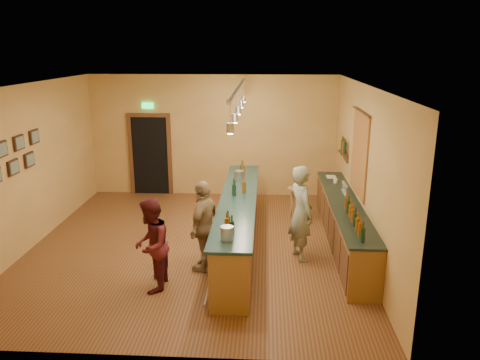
# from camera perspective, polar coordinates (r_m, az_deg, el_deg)

# --- Properties ---
(floor) EXTENTS (7.00, 7.00, 0.00)m
(floor) POSITION_cam_1_polar(r_m,az_deg,el_deg) (9.57, -5.48, -8.02)
(floor) COLOR brown
(floor) RESTS_ON ground
(ceiling) EXTENTS (6.50, 7.00, 0.02)m
(ceiling) POSITION_cam_1_polar(r_m,az_deg,el_deg) (8.78, -6.04, 11.44)
(ceiling) COLOR silver
(ceiling) RESTS_ON wall_back
(wall_back) EXTENTS (6.50, 0.02, 3.20)m
(wall_back) POSITION_cam_1_polar(r_m,az_deg,el_deg) (12.43, -3.31, 5.35)
(wall_back) COLOR #B68744
(wall_back) RESTS_ON floor
(wall_front) EXTENTS (6.50, 0.02, 3.20)m
(wall_front) POSITION_cam_1_polar(r_m,az_deg,el_deg) (5.79, -11.02, -7.47)
(wall_front) COLOR #B68744
(wall_front) RESTS_ON floor
(wall_left) EXTENTS (0.02, 7.00, 3.20)m
(wall_left) POSITION_cam_1_polar(r_m,az_deg,el_deg) (10.07, -24.36, 1.44)
(wall_left) COLOR #B68744
(wall_left) RESTS_ON floor
(wall_right) EXTENTS (0.02, 7.00, 3.20)m
(wall_right) POSITION_cam_1_polar(r_m,az_deg,el_deg) (9.13, 14.84, 0.97)
(wall_right) COLOR #B68744
(wall_right) RESTS_ON floor
(doorway) EXTENTS (1.15, 0.09, 2.48)m
(doorway) POSITION_cam_1_polar(r_m,az_deg,el_deg) (12.80, -10.88, 3.24)
(doorway) COLOR black
(doorway) RESTS_ON wall_back
(tapestry) EXTENTS (0.03, 1.40, 1.60)m
(tapestry) POSITION_cam_1_polar(r_m,az_deg,el_deg) (9.45, 14.36, 3.06)
(tapestry) COLOR maroon
(tapestry) RESTS_ON wall_right
(bottle_shelf) EXTENTS (0.17, 0.55, 0.54)m
(bottle_shelf) POSITION_cam_1_polar(r_m,az_deg,el_deg) (10.92, 12.53, 3.88)
(bottle_shelf) COLOR #492816
(bottle_shelf) RESTS_ON wall_right
(picture_grid) EXTENTS (0.06, 2.20, 0.70)m
(picture_grid) POSITION_cam_1_polar(r_m,az_deg,el_deg) (9.33, -26.44, 2.36)
(picture_grid) COLOR #382111
(picture_grid) RESTS_ON wall_left
(back_counter) EXTENTS (0.60, 4.55, 1.27)m
(back_counter) POSITION_cam_1_polar(r_m,az_deg,el_deg) (9.58, 12.52, -5.17)
(back_counter) COLOR brown
(back_counter) RESTS_ON floor
(tasting_bar) EXTENTS (0.73, 5.10, 1.38)m
(tasting_bar) POSITION_cam_1_polar(r_m,az_deg,el_deg) (9.25, -0.21, -4.75)
(tasting_bar) COLOR brown
(tasting_bar) RESTS_ON floor
(pendant_track) EXTENTS (0.11, 4.60, 0.50)m
(pendant_track) POSITION_cam_1_polar(r_m,az_deg,el_deg) (8.71, -0.21, 10.06)
(pendant_track) COLOR silver
(pendant_track) RESTS_ON ceiling
(bartender) EXTENTS (0.65, 0.78, 1.81)m
(bartender) POSITION_cam_1_polar(r_m,az_deg,el_deg) (8.76, 7.48, -4.01)
(bartender) COLOR gray
(bartender) RESTS_ON floor
(customer_a) EXTENTS (0.60, 0.76, 1.56)m
(customer_a) POSITION_cam_1_polar(r_m,az_deg,el_deg) (7.77, -10.78, -7.82)
(customer_a) COLOR #59191E
(customer_a) RESTS_ON floor
(customer_b) EXTENTS (0.68, 1.05, 1.65)m
(customer_b) POSITION_cam_1_polar(r_m,az_deg,el_deg) (8.33, -4.38, -5.57)
(customer_b) COLOR #997A51
(customer_b) RESTS_ON floor
(bar_stool) EXTENTS (0.37, 0.37, 0.75)m
(bar_stool) POSITION_cam_1_polar(r_m,az_deg,el_deg) (10.86, 6.76, -1.68)
(bar_stool) COLOR #8F6440
(bar_stool) RESTS_ON floor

